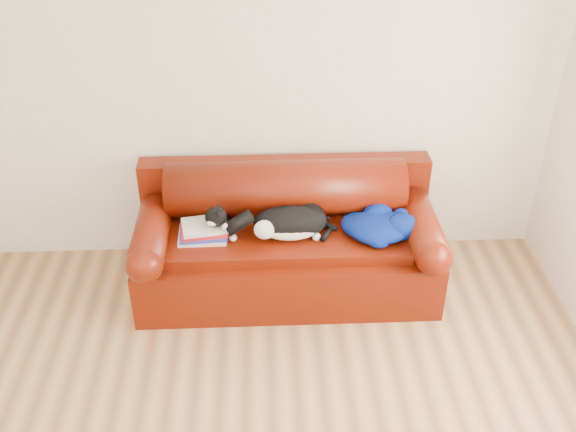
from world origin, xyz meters
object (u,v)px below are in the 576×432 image
at_px(sofa_base, 287,259).
at_px(cat, 290,223).
at_px(book_stack, 204,231).
at_px(blanket, 380,225).

relative_size(sofa_base, cat, 2.84).
distance_m(sofa_base, book_stack, 0.66).
bearing_deg(blanket, book_stack, 179.07).
height_order(sofa_base, book_stack, book_stack).
relative_size(book_stack, cat, 0.46).
xyz_separation_m(cat, blanket, (0.62, -0.00, -0.03)).
relative_size(sofa_base, blanket, 3.55).
distance_m(book_stack, blanket, 1.21).
relative_size(book_stack, blanket, 0.57).
bearing_deg(blanket, cat, 179.63).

